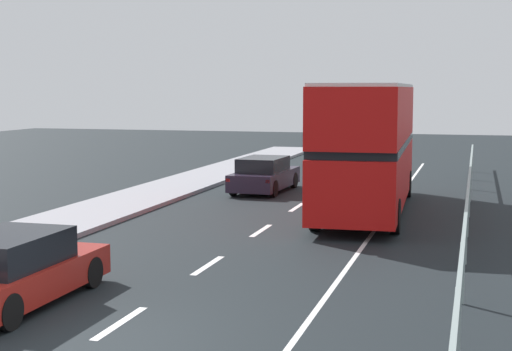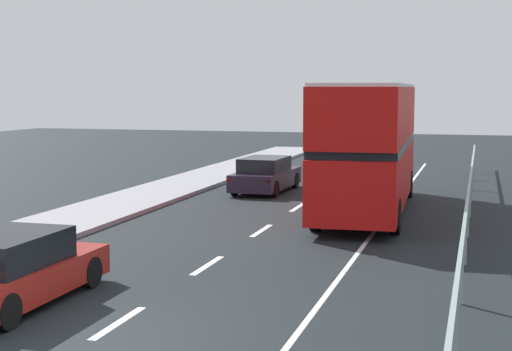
# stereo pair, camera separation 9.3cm
# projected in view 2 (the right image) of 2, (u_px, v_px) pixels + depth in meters

# --- Properties ---
(ground_plane) EXTENTS (75.86, 120.00, 0.10)m
(ground_plane) POSITION_uv_depth(u_px,v_px,m) (95.00, 341.00, 12.80)
(ground_plane) COLOR black
(lane_paint_markings) EXTENTS (3.28, 46.00, 0.01)m
(lane_paint_markings) POSITION_uv_depth(u_px,v_px,m) (318.00, 245.00, 20.43)
(lane_paint_markings) COLOR silver
(lane_paint_markings) RESTS_ON ground
(bridge_side_railing) EXTENTS (0.10, 42.00, 1.23)m
(bridge_side_railing) POSITION_uv_depth(u_px,v_px,m) (467.00, 211.00, 19.71)
(bridge_side_railing) COLOR gray
(bridge_side_railing) RESTS_ON ground
(double_decker_bus_red) EXTENTS (2.91, 10.79, 4.21)m
(double_decker_bus_red) POSITION_uv_depth(u_px,v_px,m) (369.00, 144.00, 25.60)
(double_decker_bus_red) COLOR red
(double_decker_bus_red) RESTS_ON ground
(hatchback_car_near) EXTENTS (1.89, 4.36, 1.38)m
(hatchback_car_near) POSITION_uv_depth(u_px,v_px,m) (11.00, 270.00, 14.73)
(hatchback_car_near) COLOR maroon
(hatchback_car_near) RESTS_ON ground
(sedan_car_ahead) EXTENTS (1.92, 4.38, 1.38)m
(sedan_car_ahead) POSITION_uv_depth(u_px,v_px,m) (266.00, 175.00, 30.86)
(sedan_car_ahead) COLOR #251C2C
(sedan_car_ahead) RESTS_ON ground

